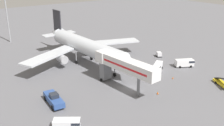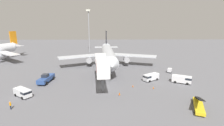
# 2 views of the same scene
# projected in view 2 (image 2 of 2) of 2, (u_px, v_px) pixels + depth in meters

# --- Properties ---
(ground_plane) EXTENTS (300.00, 300.00, 0.00)m
(ground_plane) POSITION_uv_depth(u_px,v_px,m) (104.00, 86.00, 45.40)
(ground_plane) COLOR slate
(airplane_at_gate) EXTENTS (40.78, 43.07, 13.93)m
(airplane_at_gate) POSITION_uv_depth(u_px,v_px,m) (108.00, 54.00, 66.02)
(airplane_at_gate) COLOR silver
(airplane_at_gate) RESTS_ON ground
(jet_bridge) EXTENTS (4.94, 18.93, 7.80)m
(jet_bridge) POSITION_uv_depth(u_px,v_px,m) (101.00, 64.00, 45.80)
(jet_bridge) COLOR silver
(jet_bridge) RESTS_ON ground
(pushback_tug) EXTENTS (3.11, 7.53, 2.63)m
(pushback_tug) POSITION_uv_depth(u_px,v_px,m) (46.00, 78.00, 48.44)
(pushback_tug) COLOR #2D4C8E
(pushback_tug) RESTS_ON ground
(belt_loader_truck) EXTENTS (4.53, 7.53, 3.44)m
(belt_loader_truck) POSITION_uv_depth(u_px,v_px,m) (199.00, 105.00, 33.31)
(belt_loader_truck) COLOR yellow
(belt_loader_truck) RESTS_ON ground
(service_van_outer_left) EXTENTS (5.11, 4.37, 1.93)m
(service_van_outer_left) POSITION_uv_depth(u_px,v_px,m) (23.00, 92.00, 38.70)
(service_van_outer_left) COLOR white
(service_van_outer_left) RESTS_ON ground
(service_van_near_left) EXTENTS (5.47, 4.53, 2.08)m
(service_van_near_left) POSITION_uv_depth(u_px,v_px,m) (151.00, 77.00, 49.95)
(service_van_near_left) COLOR white
(service_van_near_left) RESTS_ON ground
(service_van_far_center) EXTENTS (5.64, 4.24, 2.19)m
(service_van_far_center) POSITION_uv_depth(u_px,v_px,m) (182.00, 79.00, 47.76)
(service_van_far_center) COLOR white
(service_van_far_center) RESTS_ON ground
(baggage_cart_near_right) EXTENTS (2.16, 2.44, 1.55)m
(baggage_cart_near_right) POSITION_uv_depth(u_px,v_px,m) (170.00, 70.00, 58.41)
(baggage_cart_near_right) COLOR #38383D
(baggage_cart_near_right) RESTS_ON ground
(ground_crew_worker_foreground) EXTENTS (0.41, 0.41, 1.75)m
(ground_crew_worker_foreground) POSITION_uv_depth(u_px,v_px,m) (10.00, 105.00, 32.89)
(ground_crew_worker_foreground) COLOR #1E2333
(ground_crew_worker_foreground) RESTS_ON ground
(safety_cone_alpha) EXTENTS (0.40, 0.40, 0.61)m
(safety_cone_alpha) POSITION_uv_depth(u_px,v_px,m) (153.00, 88.00, 43.79)
(safety_cone_alpha) COLOR black
(safety_cone_alpha) RESTS_ON ground
(safety_cone_bravo) EXTENTS (0.37, 0.37, 0.57)m
(safety_cone_bravo) POSITION_uv_depth(u_px,v_px,m) (133.00, 86.00, 44.91)
(safety_cone_bravo) COLOR black
(safety_cone_bravo) RESTS_ON ground
(safety_cone_charlie) EXTENTS (0.46, 0.46, 0.70)m
(safety_cone_charlie) POSITION_uv_depth(u_px,v_px,m) (119.00, 94.00, 39.71)
(safety_cone_charlie) COLOR black
(safety_cone_charlie) RESTS_ON ground
(apron_light_mast) EXTENTS (2.40, 2.40, 25.79)m
(apron_light_mast) POSITION_uv_depth(u_px,v_px,m) (89.00, 23.00, 99.10)
(apron_light_mast) COLOR #93969B
(apron_light_mast) RESTS_ON ground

